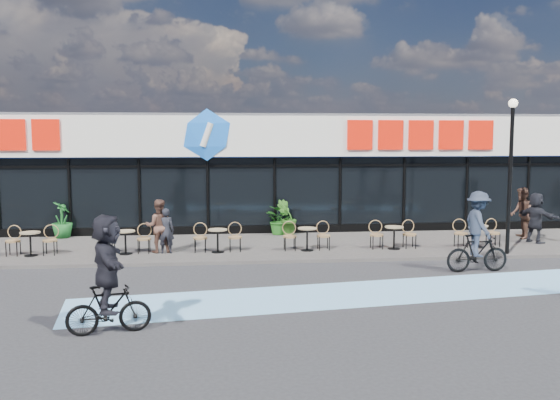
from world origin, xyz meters
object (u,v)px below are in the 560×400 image
potted_plant_left (62,220)px  potted_plant_mid (287,217)px  cyclist_b (478,235)px  pedestrian_b (536,218)px  pedestrian_a (522,213)px  patron_left (166,231)px  lamp_post (511,162)px  potted_plant_right (280,220)px  patron_right (159,226)px

potted_plant_left → potted_plant_mid: potted_plant_mid is taller
cyclist_b → pedestrian_b: bearing=44.7°
potted_plant_left → pedestrian_a: 16.51m
pedestrian_a → cyclist_b: (-3.64, -4.53, 0.01)m
patron_left → pedestrian_a: (12.42, 1.51, 0.21)m
lamp_post → cyclist_b: size_ratio=2.12×
pedestrian_b → cyclist_b: cyclist_b is taller
potted_plant_mid → patron_left: (-4.13, -3.05, 0.06)m
potted_plant_mid → potted_plant_right: size_ratio=1.20×
pedestrian_a → pedestrian_b: (0.06, -0.86, -0.05)m
potted_plant_mid → patron_left: patron_left is taller
potted_plant_left → patron_right: size_ratio=0.77×
pedestrian_a → pedestrian_b: 0.86m
potted_plant_mid → patron_right: bearing=-146.5°
potted_plant_mid → patron_right: 5.24m
lamp_post → potted_plant_left: lamp_post is taller
potted_plant_right → pedestrian_b: (8.60, -2.53, 0.32)m
pedestrian_b → cyclist_b: bearing=111.9°
patron_left → pedestrian_b: 12.50m
potted_plant_left → pedestrian_a: bearing=-6.1°
potted_plant_mid → potted_plant_right: potted_plant_mid is taller
cyclist_b → patron_left: bearing=161.0°
pedestrian_a → potted_plant_left: bearing=-79.2°
potted_plant_left → patron_left: (4.00, -3.28, 0.06)m
lamp_post → potted_plant_mid: size_ratio=3.65×
potted_plant_right → patron_left: patron_left is taller
potted_plant_mid → pedestrian_b: 8.68m
patron_left → cyclist_b: bearing=159.4°
lamp_post → patron_right: 11.10m
pedestrian_b → potted_plant_mid: bearing=51.2°
potted_plant_right → cyclist_b: (4.89, -6.20, 0.38)m
lamp_post → patron_right: lamp_post is taller
lamp_post → potted_plant_left: 15.40m
lamp_post → potted_plant_left: bearing=163.3°
cyclist_b → potted_plant_left: bearing=153.7°
patron_left → pedestrian_a: size_ratio=0.77×
potted_plant_right → patron_right: bearing=-143.7°
patron_left → pedestrian_b: (12.48, 0.65, 0.15)m
pedestrian_a → pedestrian_b: pedestrian_a is taller
lamp_post → pedestrian_a: size_ratio=2.60×
potted_plant_mid → patron_right: size_ratio=0.78×
pedestrian_b → potted_plant_right: bearing=50.8°
cyclist_b → potted_plant_right: bearing=128.3°
potted_plant_right → patron_left: size_ratio=0.77×
cyclist_b → potted_plant_mid: bearing=127.4°
potted_plant_left → potted_plant_right: (7.88, -0.10, -0.10)m
lamp_post → pedestrian_b: bearing=43.1°
lamp_post → patron_right: (-10.84, 1.27, -2.03)m
potted_plant_mid → cyclist_b: size_ratio=0.58×
patron_left → patron_right: bearing=-35.4°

